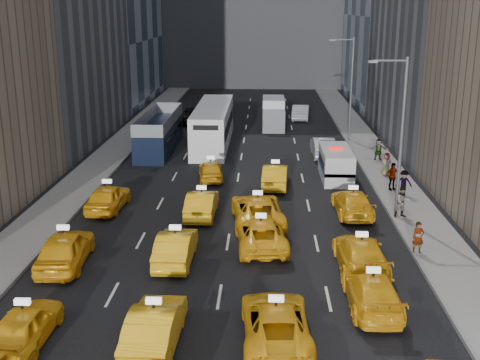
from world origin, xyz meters
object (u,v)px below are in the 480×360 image
object	(u,v)px
box_truck	(273,113)
pedestrian_0	(418,237)
nypd_van	(336,164)
double_decker	(160,132)
city_bus	(213,125)

from	to	relation	value
box_truck	pedestrian_0	world-z (taller)	box_truck
nypd_van	double_decker	world-z (taller)	double_decker
nypd_van	double_decker	xyz separation A→B (m)	(-13.66, 8.03, 0.52)
city_bus	pedestrian_0	bearing A→B (deg)	-57.02
nypd_van	double_decker	size ratio (longest dim) A/B	0.50
nypd_van	city_bus	size ratio (longest dim) A/B	0.39
box_truck	pedestrian_0	xyz separation A→B (m)	(6.52, -31.44, -0.45)
box_truck	double_decker	bearing A→B (deg)	-138.28
double_decker	box_truck	world-z (taller)	double_decker
nypd_van	pedestrian_0	size ratio (longest dim) A/B	3.38
city_bus	nypd_van	bearing A→B (deg)	-40.95
double_decker	box_truck	xyz separation A→B (m)	(9.57, 10.03, -0.15)
box_truck	city_bus	bearing A→B (deg)	-128.39
city_bus	pedestrian_0	xyz separation A→B (m)	(11.81, -23.54, -0.75)
pedestrian_0	double_decker	bearing A→B (deg)	125.19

